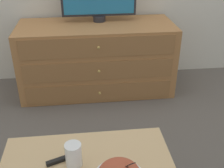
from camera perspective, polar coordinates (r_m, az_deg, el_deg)
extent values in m
plane|color=#56514C|center=(2.96, -2.61, 2.07)|extent=(12.00, 12.00, 0.00)
cube|color=#9E6B3D|center=(2.56, -3.09, 5.29)|extent=(1.35, 0.53, 0.62)
cube|color=brown|center=(2.42, -2.54, -1.77)|extent=(1.24, 0.01, 0.17)
sphere|color=tan|center=(2.41, -2.53, -1.84)|extent=(0.02, 0.02, 0.02)
cube|color=brown|center=(2.32, -2.65, 2.65)|extent=(1.24, 0.01, 0.17)
sphere|color=tan|center=(2.31, -2.64, 2.59)|extent=(0.02, 0.02, 0.02)
cube|color=brown|center=(2.23, -2.77, 7.44)|extent=(1.24, 0.01, 0.17)
sphere|color=tan|center=(2.23, -2.76, 7.39)|extent=(0.02, 0.02, 0.02)
cylinder|color=#232328|center=(2.54, -2.63, 13.15)|extent=(0.11, 0.11, 0.05)
cylinder|color=tan|center=(1.67, 8.04, -15.04)|extent=(0.04, 0.04, 0.36)
cube|color=black|center=(1.21, 2.76, -16.45)|extent=(0.04, 0.10, 0.12)
cube|color=black|center=(1.14, 3.94, -15.93)|extent=(0.03, 0.03, 0.03)
cylinder|color=white|center=(1.34, -7.77, -14.75)|extent=(0.07, 0.07, 0.07)
cylinder|color=white|center=(1.32, -7.83, -14.05)|extent=(0.08, 0.08, 0.12)
cube|color=black|center=(1.38, -10.39, -14.87)|extent=(0.14, 0.07, 0.02)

